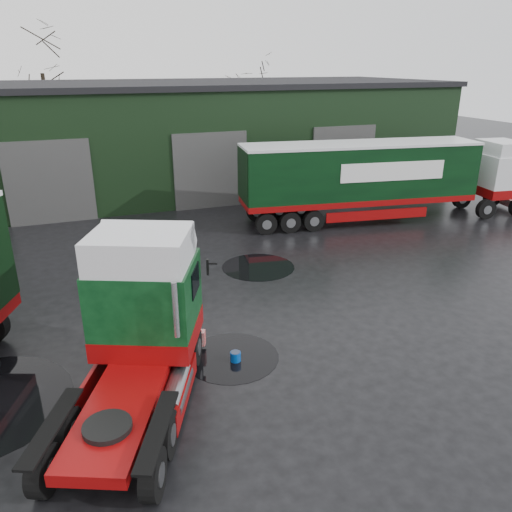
{
  "coord_description": "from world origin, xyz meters",
  "views": [
    {
      "loc": [
        -5.02,
        -11.53,
        7.38
      ],
      "look_at": [
        0.12,
        2.12,
        1.7
      ],
      "focal_mm": 35.0,
      "sensor_mm": 36.0,
      "label": 1
    }
  ],
  "objects_px": {
    "hero_tractor": "(126,341)",
    "tree_back_b": "(249,108)",
    "warehouse": "(184,134)",
    "lorry_right": "(358,183)",
    "wash_bucket": "(235,357)",
    "tree_back_a": "(46,100)"
  },
  "relations": [
    {
      "from": "warehouse",
      "to": "hero_tractor",
      "type": "xyz_separation_m",
      "value": [
        -6.38,
        -22.05,
        -1.24
      ]
    },
    {
      "from": "tree_back_a",
      "to": "tree_back_b",
      "type": "relative_size",
      "value": 1.27
    },
    {
      "from": "lorry_right",
      "to": "tree_back_b",
      "type": "distance_m",
      "value": 21.17
    },
    {
      "from": "hero_tractor",
      "to": "tree_back_b",
      "type": "bearing_deg",
      "value": 89.38
    },
    {
      "from": "warehouse",
      "to": "tree_back_a",
      "type": "relative_size",
      "value": 3.41
    },
    {
      "from": "hero_tractor",
      "to": "wash_bucket",
      "type": "relative_size",
      "value": 21.96
    },
    {
      "from": "warehouse",
      "to": "tree_back_b",
      "type": "bearing_deg",
      "value": 51.34
    },
    {
      "from": "lorry_right",
      "to": "tree_back_a",
      "type": "distance_m",
      "value": 25.39
    },
    {
      "from": "tree_back_b",
      "to": "tree_back_a",
      "type": "bearing_deg",
      "value": 180.0
    },
    {
      "from": "hero_tractor",
      "to": "tree_back_b",
      "type": "relative_size",
      "value": 0.82
    },
    {
      "from": "hero_tractor",
      "to": "lorry_right",
      "type": "relative_size",
      "value": 0.42
    },
    {
      "from": "wash_bucket",
      "to": "tree_back_b",
      "type": "relative_size",
      "value": 0.04
    },
    {
      "from": "hero_tractor",
      "to": "tree_back_a",
      "type": "height_order",
      "value": "tree_back_a"
    },
    {
      "from": "hero_tractor",
      "to": "tree_back_b",
      "type": "height_order",
      "value": "tree_back_b"
    },
    {
      "from": "wash_bucket",
      "to": "tree_back_b",
      "type": "distance_m",
      "value": 33.07
    },
    {
      "from": "warehouse",
      "to": "tree_back_a",
      "type": "height_order",
      "value": "tree_back_a"
    },
    {
      "from": "warehouse",
      "to": "tree_back_a",
      "type": "distance_m",
      "value": 12.9
    },
    {
      "from": "warehouse",
      "to": "lorry_right",
      "type": "relative_size",
      "value": 2.19
    },
    {
      "from": "wash_bucket",
      "to": "tree_back_a",
      "type": "relative_size",
      "value": 0.03
    },
    {
      "from": "tree_back_a",
      "to": "tree_back_b",
      "type": "height_order",
      "value": "tree_back_a"
    },
    {
      "from": "lorry_right",
      "to": "tree_back_a",
      "type": "bearing_deg",
      "value": -138.09
    },
    {
      "from": "hero_tractor",
      "to": "tree_back_b",
      "type": "distance_m",
      "value": 35.18
    }
  ]
}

